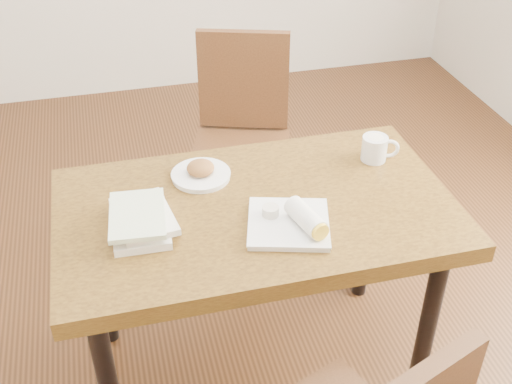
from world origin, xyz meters
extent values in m
cube|color=#472814|center=(0.00, 0.00, -0.01)|extent=(4.00, 5.00, 0.01)
cube|color=brown|center=(0.00, 0.00, 0.72)|extent=(1.26, 0.74, 0.06)
cylinder|color=black|center=(0.53, -0.27, 0.34)|extent=(0.06, 0.06, 0.69)
cylinder|color=black|center=(-0.53, 0.27, 0.34)|extent=(0.06, 0.06, 0.69)
cylinder|color=black|center=(0.53, 0.27, 0.34)|extent=(0.06, 0.06, 0.69)
cylinder|color=#4C2C15|center=(0.35, 0.88, 0.23)|extent=(0.04, 0.04, 0.45)
cylinder|color=#4C2C15|center=(0.01, 0.99, 0.23)|extent=(0.04, 0.04, 0.45)
cylinder|color=#4C2C15|center=(0.24, 0.53, 0.23)|extent=(0.04, 0.04, 0.45)
cylinder|color=#4C2C15|center=(-0.10, 0.65, 0.23)|extent=(0.04, 0.04, 0.45)
cube|color=#4C2C15|center=(0.12, 0.76, 0.47)|extent=(0.53, 0.53, 0.04)
cube|color=#4C2C15|center=(0.18, 0.94, 0.73)|extent=(0.39, 0.16, 0.45)
cylinder|color=white|center=(-0.14, 0.20, 0.76)|extent=(0.20, 0.20, 0.01)
cylinder|color=white|center=(-0.14, 0.20, 0.77)|extent=(0.20, 0.20, 0.01)
ellipsoid|color=#B27538|center=(-0.14, 0.20, 0.79)|extent=(0.11, 0.10, 0.05)
cylinder|color=white|center=(0.47, 0.16, 0.79)|extent=(0.09, 0.09, 0.09)
torus|color=white|center=(0.51, 0.15, 0.79)|extent=(0.07, 0.03, 0.07)
cylinder|color=tan|center=(0.47, 0.16, 0.83)|extent=(0.08, 0.08, 0.01)
cylinder|color=#F2E5CC|center=(0.47, 0.16, 0.84)|extent=(0.05, 0.05, 0.00)
cube|color=white|center=(0.07, -0.13, 0.76)|extent=(0.29, 0.29, 0.01)
cube|color=white|center=(0.07, -0.13, 0.77)|extent=(0.30, 0.30, 0.01)
cylinder|color=white|center=(0.11, -0.16, 0.80)|extent=(0.10, 0.16, 0.06)
cylinder|color=yellow|center=(0.13, -0.24, 0.80)|extent=(0.06, 0.03, 0.05)
cylinder|color=silver|center=(0.02, -0.09, 0.78)|extent=(0.05, 0.05, 0.03)
cylinder|color=red|center=(0.02, -0.09, 0.80)|extent=(0.04, 0.04, 0.01)
cube|color=white|center=(-0.37, -0.03, 0.76)|extent=(0.17, 0.25, 0.03)
cube|color=silver|center=(-0.35, -0.02, 0.79)|extent=(0.19, 0.25, 0.02)
cube|color=#ABCB87|center=(-0.37, -0.04, 0.81)|extent=(0.18, 0.25, 0.02)
camera|label=1|loc=(-0.40, -1.58, 1.95)|focal=45.00mm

